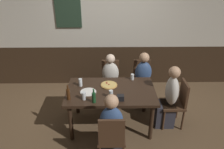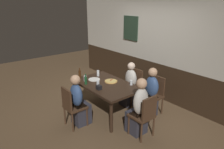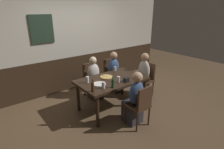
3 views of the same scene
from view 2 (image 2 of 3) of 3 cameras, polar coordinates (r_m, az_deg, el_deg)
ground_plane at (r=5.03m, az=-1.51°, el=-10.38°), size 12.00×12.00×0.00m
wall_back at (r=5.65m, az=11.82°, el=6.83°), size 6.40×0.13×2.60m
dining_table at (r=4.73m, az=-1.58°, el=-3.47°), size 1.54×0.94×0.74m
chair_mid_far at (r=5.34m, az=6.03°, el=-2.69°), size 0.40×0.40×0.88m
chair_mid_near at (r=4.37m, az=-10.93°, el=-8.22°), size 0.40×0.40×0.88m
chair_right_far at (r=4.92m, az=11.58°, el=-4.97°), size 0.40×0.40×0.88m
chair_head_east at (r=4.03m, az=8.93°, el=-10.68°), size 0.40×0.40×0.88m
person_mid_far at (r=5.24m, az=4.73°, el=-3.50°), size 0.34×0.37×1.10m
person_mid_near at (r=4.45m, az=-9.05°, el=-7.89°), size 0.34×0.37×1.12m
person_right_far at (r=4.82m, az=10.31°, el=-5.71°), size 0.34×0.37×1.13m
person_head_east at (r=4.12m, az=7.27°, el=-9.78°), size 0.37×0.34×1.18m
pizza at (r=4.81m, az=-0.27°, el=-1.84°), size 0.30×0.30×0.03m
tumbler_short at (r=4.56m, az=-3.89°, el=-2.55°), size 0.07×0.07×0.13m
highball_clear at (r=4.63m, az=5.28°, el=-2.32°), size 0.06×0.06×0.11m
pint_glass_stout at (r=5.17m, az=-3.84°, el=0.28°), size 0.07×0.07×0.14m
pint_glass_amber at (r=4.87m, az=-7.34°, el=-1.18°), size 0.07×0.07×0.13m
beer_bottle_green at (r=4.68m, az=-7.21°, el=-1.56°), size 0.06×0.06×0.24m
beer_bottle_brown at (r=5.06m, az=-8.81°, el=0.08°), size 0.06×0.06×0.26m
plate_white_large at (r=4.96m, az=-4.89°, el=-1.33°), size 0.27×0.27×0.01m
condiment_caddy at (r=4.40m, az=-3.61°, el=-3.54°), size 0.11×0.09×0.09m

